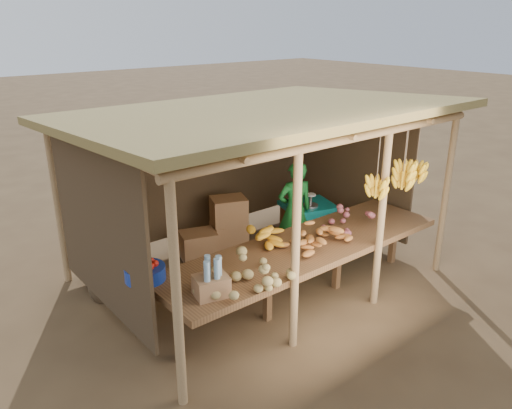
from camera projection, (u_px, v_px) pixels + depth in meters
ground at (256, 275)px, 7.00m from camera, size 60.00×60.00×0.00m
stall_structure at (257, 138)px, 6.42m from camera, size 4.70×3.50×2.43m
counter at (305, 250)px, 6.05m from camera, size 3.90×1.05×0.80m
potato_heap at (243, 269)px, 5.05m from camera, size 1.08×0.70×0.37m
sweet_potato_heap at (317, 231)px, 5.99m from camera, size 0.92×0.60×0.35m
onion_heap at (352, 213)px, 6.52m from camera, size 0.95×0.76×0.36m
banana_pile at (261, 231)px, 5.98m from camera, size 0.74×0.52×0.35m
tomato_basin at (145, 272)px, 5.20m from camera, size 0.43×0.43×0.22m
bottle_box at (211, 281)px, 4.88m from camera, size 0.38×0.33×0.42m
vendor at (295, 210)px, 7.32m from camera, size 0.62×0.51×1.47m
tarp_crate at (307, 223)px, 7.79m from camera, size 0.92×0.85×0.90m
carton_stack at (219, 230)px, 7.55m from camera, size 1.18×0.55×0.82m
burlap_sacks at (118, 277)px, 6.43m from camera, size 0.79×0.41×0.56m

